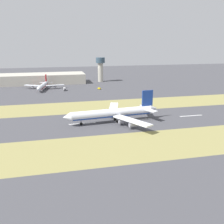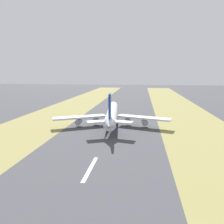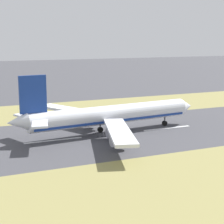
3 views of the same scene
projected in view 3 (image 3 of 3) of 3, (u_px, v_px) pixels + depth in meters
name	position (u px, v px, depth m)	size (l,w,h in m)	color
ground_plane	(107.00, 135.00, 120.75)	(800.00, 800.00, 0.00)	#424247
grass_median_west	(68.00, 110.00, 161.38)	(40.00, 600.00, 0.01)	olive
grass_median_east	(187.00, 184.00, 80.12)	(40.00, 600.00, 0.01)	olive
centreline_dash_mid	(53.00, 140.00, 113.95)	(1.20, 18.00, 0.01)	silver
centreline_dash_far	(167.00, 128.00, 129.23)	(1.20, 18.00, 0.01)	silver
airplane_main_jet	(107.00, 116.00, 120.79)	(63.83, 67.22, 20.20)	silver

